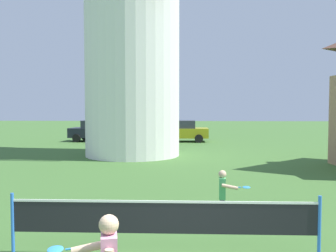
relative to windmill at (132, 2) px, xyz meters
The scene contains 5 objects.
windmill is the anchor object (origin of this frame).
tennis_net 15.56m from the windmill, 80.18° to the right, with size 5.49×0.06×1.10m.
player_far 14.14m from the windmill, 72.65° to the right, with size 0.70×0.53×1.20m.
parked_car_black 11.05m from the windmill, 114.04° to the left, with size 4.58×2.26×1.56m.
parked_car_mustard 10.86m from the windmill, 73.20° to the left, with size 4.35×1.89×1.56m.
Camera 1 is at (-0.06, -4.78, 2.67)m, focal length 40.75 mm.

